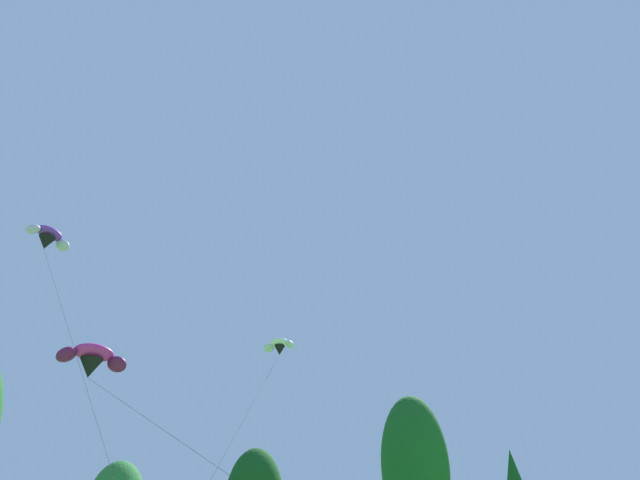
# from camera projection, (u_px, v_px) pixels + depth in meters

# --- Properties ---
(treeline_tree_f) EXTENTS (5.92, 5.92, 15.26)m
(treeline_tree_f) POSITION_uv_depth(u_px,v_px,m) (415.00, 466.00, 46.62)
(treeline_tree_f) COLOR #472D19
(treeline_tree_f) RESTS_ON ground_plane
(parafoil_kite_high_purple) EXTENTS (8.66, 19.54, 21.13)m
(parafoil_kite_high_purple) POSITION_uv_depth(u_px,v_px,m) (48.00, 238.00, 37.85)
(parafoil_kite_high_purple) COLOR purple
(parafoil_kite_mid_magenta) EXTENTS (10.15, 17.81, 11.05)m
(parafoil_kite_mid_magenta) POSITION_uv_depth(u_px,v_px,m) (92.00, 360.00, 29.03)
(parafoil_kite_mid_magenta) COLOR #D12893
(parafoil_kite_far_white) EXTENTS (10.63, 15.79, 14.36)m
(parafoil_kite_far_white) POSITION_uv_depth(u_px,v_px,m) (279.00, 346.00, 38.00)
(parafoil_kite_far_white) COLOR white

